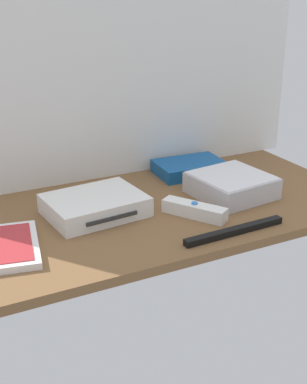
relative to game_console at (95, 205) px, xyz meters
The scene contains 8 objects.
ground_plane 13.89cm from the game_console, 12.26° to the right, with size 100.00×48.00×2.00cm, color brown.
back_wall 39.18cm from the game_console, 58.71° to the left, with size 110.00×1.20×64.00cm, color white.
game_console is the anchor object (origin of this frame).
mini_computer 33.89cm from the game_console, ahead, with size 18.79×18.79×5.30cm.
game_case 23.61cm from the game_console, 160.58° to the right, with size 17.03×21.28×1.56cm.
network_router 35.01cm from the game_console, 22.32° to the left, with size 18.71×13.19×3.40cm.
remote_wand 22.18cm from the game_console, 29.83° to the right, with size 10.90×14.46×3.40cm.
sensor_bar 31.49cm from the game_console, 45.20° to the right, with size 24.00×1.80×1.40cm, color black.
Camera 1 is at (-51.02, -100.30, 49.88)cm, focal length 49.98 mm.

